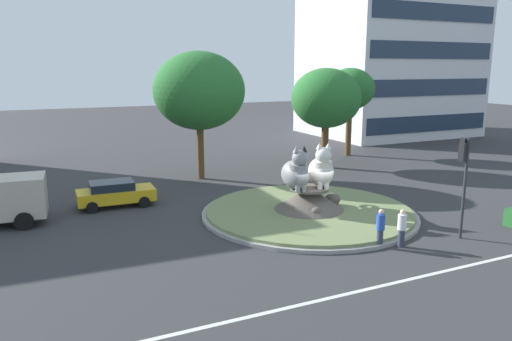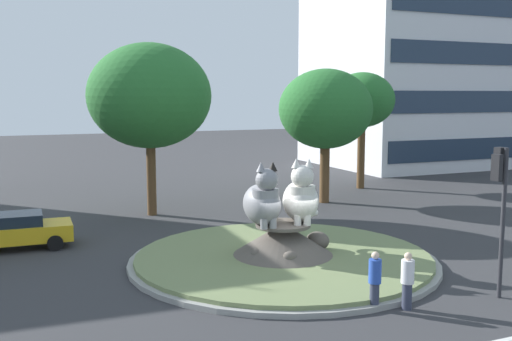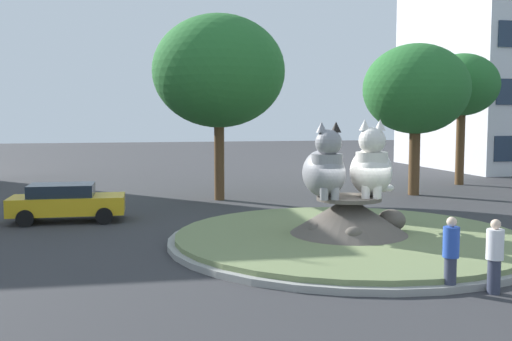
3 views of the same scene
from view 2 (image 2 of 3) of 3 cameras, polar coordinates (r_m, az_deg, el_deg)
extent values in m
plane|color=#333335|center=(22.93, 2.59, -8.80)|extent=(160.00, 160.00, 0.00)
cylinder|color=gray|center=(22.91, 2.59, -8.59)|extent=(11.67, 11.67, 0.18)
cylinder|color=#707F51|center=(22.86, 2.60, -8.20)|extent=(11.20, 11.20, 0.14)
cone|color=#564F47|center=(22.69, 2.61, -6.56)|extent=(3.79, 3.79, 1.20)
cylinder|color=#564F47|center=(22.57, 2.61, -5.23)|extent=(2.08, 2.08, 0.12)
ellipsoid|color=#564F47|center=(23.51, 5.93, -6.71)|extent=(0.90, 0.96, 0.72)
ellipsoid|color=#564F47|center=(24.15, 1.90, -6.58)|extent=(0.61, 0.58, 0.49)
ellipsoid|color=#564F47|center=(22.02, 0.12, -8.03)|extent=(0.52, 0.57, 0.42)
ellipsoid|color=#564F47|center=(21.55, 3.28, -8.34)|extent=(0.58, 0.47, 0.46)
ellipsoid|color=gray|center=(22.23, 0.56, -3.26)|extent=(1.51, 2.20, 1.52)
cylinder|color=gray|center=(21.81, 0.91, -3.01)|extent=(1.07, 1.07, 0.95)
sphere|color=gray|center=(21.53, 1.05, -0.90)|extent=(0.84, 0.84, 0.84)
torus|color=gray|center=(23.25, 0.67, -4.32)|extent=(1.12, 1.12, 0.19)
cone|color=black|center=(21.54, 1.63, 0.40)|extent=(0.37, 0.37, 0.34)
cone|color=gray|center=(21.39, 0.47, 0.36)|extent=(0.37, 0.37, 0.34)
cylinder|color=gray|center=(21.69, 1.64, -5.07)|extent=(0.27, 0.27, 0.38)
cylinder|color=gray|center=(21.58, 0.77, -5.13)|extent=(0.27, 0.27, 0.38)
ellipsoid|color=silver|center=(22.88, 4.30, -2.92)|extent=(2.07, 2.51, 1.56)
cylinder|color=silver|center=(22.43, 4.41, -2.68)|extent=(1.32, 1.32, 0.98)
sphere|color=silver|center=(22.14, 4.47, -0.57)|extent=(0.86, 0.86, 0.86)
torus|color=silver|center=(23.89, 4.92, -4.02)|extent=(1.11, 1.11, 0.20)
cone|color=silver|center=(22.11, 5.09, 0.71)|extent=(0.46, 0.46, 0.35)
cone|color=silver|center=(22.06, 3.87, 0.71)|extent=(0.46, 0.46, 0.35)
cylinder|color=silver|center=(22.25, 4.94, -4.76)|extent=(0.27, 0.27, 0.39)
cylinder|color=silver|center=(22.21, 4.02, -4.77)|extent=(0.27, 0.27, 0.39)
cylinder|color=#2D2D33|center=(20.02, 22.58, -4.75)|extent=(0.14, 0.14, 4.75)
cube|color=black|center=(19.86, 22.31, 0.57)|extent=(0.36, 0.29, 1.05)
sphere|color=#360606|center=(19.87, 22.17, 1.50)|extent=(0.18, 0.18, 0.18)
sphere|color=orange|center=(19.90, 22.12, 0.60)|extent=(0.18, 0.18, 0.18)
sphere|color=black|center=(19.94, 22.08, -0.30)|extent=(0.18, 0.18, 0.18)
cube|color=black|center=(19.37, 22.10, 0.27)|extent=(0.25, 0.31, 0.80)
cube|color=silver|center=(57.52, 15.55, 14.16)|extent=(17.62, 14.11, 26.98)
cube|color=#233347|center=(51.89, 20.02, 1.96)|extent=(16.55, 0.11, 1.75)
cube|color=#233347|center=(51.70, 20.20, 6.21)|extent=(16.55, 0.11, 1.75)
cube|color=#233347|center=(51.80, 20.39, 10.48)|extent=(16.55, 0.11, 1.75)
cube|color=#233347|center=(52.19, 20.59, 14.70)|extent=(16.55, 0.11, 1.75)
cylinder|color=brown|center=(41.01, 10.04, 1.27)|extent=(0.52, 0.52, 4.27)
ellipsoid|color=#286B2D|center=(40.80, 10.16, 6.69)|extent=(4.35, 4.35, 3.70)
cylinder|color=brown|center=(35.30, 6.59, -0.38)|extent=(0.57, 0.57, 3.35)
ellipsoid|color=#286B2D|center=(35.00, 6.69, 5.90)|extent=(5.47, 5.47, 4.65)
cylinder|color=brown|center=(31.87, -10.00, -0.92)|extent=(0.49, 0.49, 3.73)
ellipsoid|color=#286B2D|center=(31.56, -10.17, 7.07)|extent=(6.43, 6.43, 5.46)
cylinder|color=#33384C|center=(18.35, 11.28, -11.75)|extent=(0.28, 0.28, 0.82)
cylinder|color=#284CB2|center=(18.12, 11.35, -9.45)|extent=(0.38, 0.38, 0.72)
sphere|color=beige|center=(17.99, 11.38, -8.00)|extent=(0.24, 0.24, 0.24)
cylinder|color=#33384C|center=(18.59, 14.27, -11.61)|extent=(0.30, 0.30, 0.81)
cylinder|color=silver|center=(18.37, 14.35, -9.37)|extent=(0.39, 0.39, 0.70)
sphere|color=beige|center=(18.24, 14.39, -7.97)|extent=(0.23, 0.23, 0.23)
cube|color=gold|center=(26.66, -21.91, -5.57)|extent=(4.39, 2.03, 0.68)
cube|color=#19232D|center=(26.55, -22.44, -4.38)|extent=(2.48, 1.74, 0.47)
cylinder|color=black|center=(27.67, -18.89, -5.71)|extent=(0.65, 0.24, 0.64)
cylinder|color=black|center=(25.83, -18.70, -6.61)|extent=(0.65, 0.24, 0.64)
camera|label=1|loc=(4.69, -143.43, 13.72)|focal=34.25mm
camera|label=3|loc=(3.94, 26.02, -28.84)|focal=41.63mm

